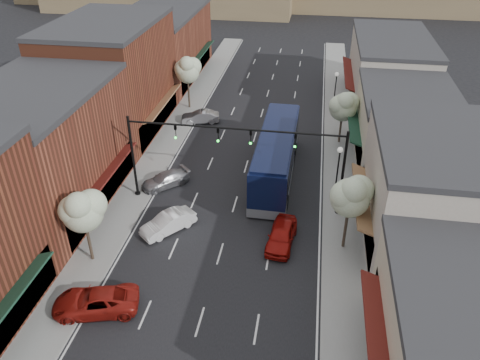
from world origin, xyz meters
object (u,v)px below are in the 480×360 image
at_px(parked_car_e, 200,117).
at_px(tree_left_far, 188,69).
at_px(tree_right_far, 344,105).
at_px(lamp_post_near, 338,164).
at_px(lamp_post_far, 336,85).
at_px(coach_bus, 276,155).
at_px(parked_car_b, 168,223).
at_px(red_hatchback, 282,235).
at_px(tree_right_near, 351,195).
at_px(parked_car_a, 96,301).
at_px(signal_mast_right, 311,159).
at_px(signal_mast_left, 161,147).
at_px(parked_car_c, 165,180).
at_px(tree_left_near, 82,210).

bearing_deg(parked_car_e, tree_left_far, -162.62).
height_order(tree_right_far, lamp_post_near, tree_right_far).
bearing_deg(tree_right_far, tree_left_far, 160.13).
bearing_deg(tree_right_far, lamp_post_far, 93.88).
height_order(coach_bus, parked_car_b, coach_bus).
relative_size(coach_bus, red_hatchback, 3.08).
bearing_deg(tree_right_near, parked_car_b, -179.99).
bearing_deg(lamp_post_far, lamp_post_near, -90.00).
bearing_deg(parked_car_a, tree_left_far, 169.22).
distance_m(lamp_post_far, parked_car_a, 35.09).
relative_size(tree_right_near, red_hatchback, 1.37).
relative_size(signal_mast_right, signal_mast_left, 1.00).
height_order(lamp_post_near, parked_car_c, lamp_post_near).
bearing_deg(signal_mast_left, tree_right_far, 40.54).
distance_m(signal_mast_left, lamp_post_near, 13.75).
bearing_deg(parked_car_b, tree_left_near, -95.25).
xyz_separation_m(tree_right_near, tree_left_far, (-16.60, 22.00, 0.15)).
bearing_deg(red_hatchback, parked_car_a, -136.49).
relative_size(tree_right_near, lamp_post_far, 1.34).
bearing_deg(parked_car_a, signal_mast_left, 162.57).
distance_m(tree_left_far, red_hatchback, 25.64).
relative_size(signal_mast_left, lamp_post_near, 1.85).
relative_size(tree_right_far, parked_car_e, 1.36).
height_order(parked_car_c, parked_car_e, parked_car_e).
relative_size(signal_mast_right, lamp_post_near, 1.85).
xyz_separation_m(tree_left_far, coach_bus, (10.99, -13.14, -2.49)).
height_order(tree_right_far, parked_car_a, tree_right_far).
bearing_deg(parked_car_c, lamp_post_far, 98.98).
xyz_separation_m(parked_car_a, parked_car_e, (-0.00, 26.56, -0.04)).
height_order(tree_left_near, coach_bus, tree_left_near).
distance_m(tree_right_far, tree_left_far, 17.66).
relative_size(tree_right_near, parked_car_e, 1.50).
relative_size(tree_left_far, parked_car_b, 1.48).
xyz_separation_m(signal_mast_left, tree_right_near, (13.97, -4.05, -0.17)).
bearing_deg(red_hatchback, lamp_post_far, 87.13).
height_order(coach_bus, parked_car_c, coach_bus).
height_order(coach_bus, red_hatchback, coach_bus).
relative_size(tree_left_near, red_hatchback, 1.31).
bearing_deg(parked_car_e, red_hatchback, 15.51).
distance_m(lamp_post_near, parked_car_a, 20.35).
bearing_deg(red_hatchback, tree_left_near, -156.73).
bearing_deg(red_hatchback, tree_right_far, 81.03).
relative_size(lamp_post_far, parked_car_b, 1.07).
relative_size(parked_car_a, parked_car_c, 1.21).
relative_size(coach_bus, parked_car_a, 2.68).
height_order(lamp_post_near, lamp_post_far, same).
xyz_separation_m(tree_right_far, parked_car_e, (-14.55, 2.52, -3.34)).
xyz_separation_m(red_hatchback, parked_car_e, (-10.23, 18.70, -0.09)).
bearing_deg(tree_right_far, tree_right_near, -90.00).
distance_m(parked_car_a, parked_car_c, 13.82).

